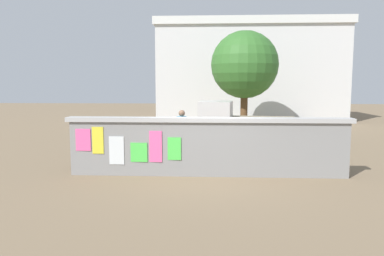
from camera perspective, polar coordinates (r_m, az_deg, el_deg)
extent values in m
plane|color=#7A664C|center=(18.21, 2.69, -1.18)|extent=(60.00, 60.00, 0.00)
cube|color=gray|center=(10.19, 2.39, -3.23)|extent=(7.54, 0.30, 1.49)
cube|color=#ABABAB|center=(10.08, 2.42, 1.27)|extent=(7.74, 0.42, 0.12)
cube|color=#F9599E|center=(10.59, -16.33, -1.76)|extent=(0.42, 0.03, 0.60)
cube|color=yellow|center=(10.46, -14.22, -1.84)|extent=(0.31, 0.02, 0.74)
cube|color=silver|center=(10.37, -11.47, -3.39)|extent=(0.41, 0.01, 0.78)
cube|color=#4CD84C|center=(10.24, -8.13, -3.71)|extent=(0.46, 0.03, 0.53)
cube|color=#F9599E|center=(10.13, -5.60, -2.84)|extent=(0.35, 0.03, 0.85)
cube|color=#4CD84C|center=(10.08, -2.72, -3.19)|extent=(0.37, 0.03, 0.62)
cylinder|color=black|center=(13.89, 2.90, -2.20)|extent=(0.72, 0.29, 0.70)
cylinder|color=black|center=(15.16, 3.55, -1.45)|extent=(0.72, 0.29, 0.70)
cylinder|color=black|center=(13.79, 13.26, -2.44)|extent=(0.72, 0.29, 0.70)
cylinder|color=black|center=(15.07, 13.03, -1.66)|extent=(0.72, 0.29, 0.70)
cube|color=silver|center=(14.42, 3.65, 1.13)|extent=(1.38, 1.64, 1.50)
cube|color=gray|center=(14.35, 10.80, -0.21)|extent=(2.57, 1.79, 0.90)
cylinder|color=black|center=(14.08, -10.23, -2.38)|extent=(0.61, 0.22, 0.60)
cylinder|color=black|center=(13.59, -5.25, -2.63)|extent=(0.61, 0.24, 0.60)
cube|color=red|center=(13.78, -7.80, -1.36)|extent=(1.03, 0.44, 0.32)
cube|color=black|center=(13.68, -7.04, -0.64)|extent=(0.59, 0.33, 0.10)
cube|color=#262626|center=(13.97, -9.90, -0.17)|extent=(0.15, 0.56, 0.03)
cylinder|color=black|center=(12.18, 20.12, -3.97)|extent=(0.66, 0.06, 0.66)
cylinder|color=black|center=(11.94, 15.25, -4.00)|extent=(0.66, 0.06, 0.66)
cube|color=black|center=(12.02, 17.74, -3.15)|extent=(0.95, 0.07, 0.06)
cylinder|color=black|center=(11.95, 17.08, -2.11)|extent=(0.03, 0.03, 0.40)
cube|color=black|center=(11.92, 17.11, -1.16)|extent=(0.20, 0.09, 0.05)
cube|color=black|center=(12.08, 20.00, -1.41)|extent=(0.05, 0.44, 0.03)
cylinder|color=black|center=(11.88, -15.45, -4.07)|extent=(0.66, 0.04, 0.66)
cylinder|color=black|center=(11.59, -10.51, -4.20)|extent=(0.66, 0.04, 0.66)
cube|color=black|center=(11.69, -13.04, -3.27)|extent=(0.95, 0.04, 0.06)
cylinder|color=black|center=(11.61, -12.35, -2.22)|extent=(0.03, 0.03, 0.40)
cube|color=black|center=(11.58, -12.38, -1.24)|extent=(0.20, 0.08, 0.05)
cube|color=black|center=(11.77, -15.30, -1.44)|extent=(0.04, 0.44, 0.03)
cylinder|color=#BF6626|center=(13.04, -1.35, -2.56)|extent=(0.12, 0.12, 0.80)
cylinder|color=#BF6626|center=(12.89, -1.77, -2.67)|extent=(0.12, 0.12, 0.80)
cylinder|color=#338CBF|center=(12.87, -1.57, 0.46)|extent=(0.46, 0.46, 0.60)
sphere|color=#8C664C|center=(12.83, -1.57, 2.28)|extent=(0.22, 0.22, 0.22)
cylinder|color=brown|center=(20.29, 7.96, 2.81)|extent=(0.39, 0.39, 2.28)
sphere|color=#346C2A|center=(20.27, 8.07, 9.57)|extent=(3.58, 3.58, 3.58)
cube|color=silver|center=(26.71, 8.68, 8.04)|extent=(12.47, 4.88, 6.29)
cube|color=silver|center=(27.01, 8.81, 15.25)|extent=(12.77, 5.18, 0.50)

